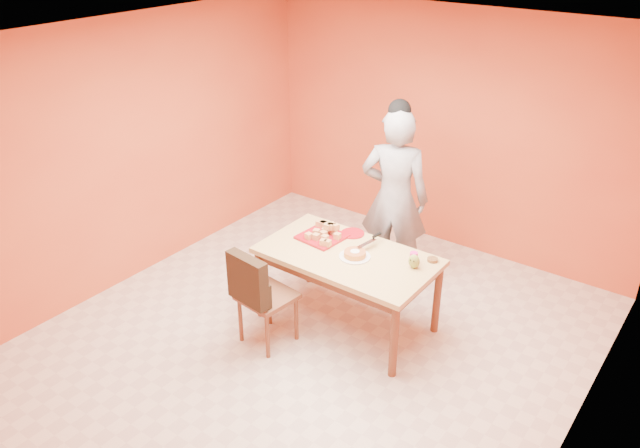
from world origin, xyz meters
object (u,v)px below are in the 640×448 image
Objects in this scene: egg_ornament at (414,261)px; checker_tin at (433,260)px; dining_chair at (266,295)px; red_dinner_plate at (353,233)px; sponge_cake at (355,254)px; magenta_glass at (414,258)px; person at (394,199)px; pastry_platter at (322,237)px; dining_table at (347,263)px.

egg_ornament is 1.36× the size of checker_tin.
red_dinner_plate is at bearing 82.82° from dining_chair.
red_dinner_plate is 2.39× the size of checker_tin.
sponge_cake is 0.52m from magenta_glass.
dining_chair is 4.87× the size of sponge_cake.
checker_tin is (0.75, -0.59, -0.17)m from person.
egg_ornament reaches higher than sponge_cake.
sponge_cake reaches higher than pastry_platter.
person reaches higher than dining_chair.
egg_ornament is 1.27× the size of magenta_glass.
person is at bearing 79.23° from red_dinner_plate.
red_dinner_plate is at bearing 117.12° from dining_table.
person is at bearing 83.83° from dining_chair.
magenta_glass reaches higher than pastry_platter.
dining_chair is 2.51× the size of pastry_platter.
dining_chair reaches higher than sponge_cake.
person is 1.04m from egg_ornament.
person is 0.97m from sponge_cake.
dining_table is 0.40m from pastry_platter.
magenta_glass is at bearing 21.56° from dining_table.
pastry_platter is at bearing 165.21° from sponge_cake.
person is 0.89m from pastry_platter.
magenta_glass is at bearing 6.59° from pastry_platter.
dining_chair reaches higher than red_dinner_plate.
pastry_platter is 0.93m from magenta_glass.
dining_table is 0.80m from dining_chair.
egg_ornament is (0.60, 0.14, 0.16)m from dining_table.
dining_chair is 10.23× the size of checker_tin.
sponge_cake is at bearing -5.42° from dining_table.
dining_chair reaches higher than checker_tin.
egg_ornament is at bearing -14.93° from red_dinner_plate.
person is 14.68× the size of egg_ornament.
sponge_cake is at bearing -149.54° from checker_tin.
sponge_cake is 2.10× the size of checker_tin.
sponge_cake is at bearing -14.79° from pastry_platter.
person is at bearing 99.19° from sponge_cake.
person is 18.59× the size of magenta_glass.
person is 19.96× the size of checker_tin.
dining_table is 0.98m from person.
dining_table is 8.03× the size of sponge_cake.
dining_chair reaches higher than dining_table.
magenta_glass is (0.62, -0.71, -0.14)m from person.
pastry_platter is at bearing 163.17° from dining_table.
egg_ornament reaches higher than pastry_platter.
egg_ornament is at bearing 44.53° from dining_chair.
pastry_platter is at bearing -167.65° from checker_tin.
sponge_cake reaches higher than red_dinner_plate.
magenta_glass is (-0.05, 0.08, -0.01)m from egg_ornament.
person is 4.90× the size of pastry_platter.
dining_chair is at bearing -159.72° from egg_ornament.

